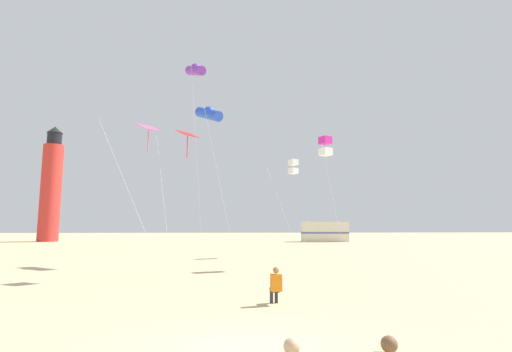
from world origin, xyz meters
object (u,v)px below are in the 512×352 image
Objects in this scene: kite_box_magenta at (325,146)px; lighthouse_distant at (51,187)px; kite_tube_blue at (209,114)px; kite_diamond_scarlet at (186,139)px; kite_tube_violet at (195,70)px; kite_flyer_standing at (276,284)px; kite_box_white at (293,167)px; rv_van_cream at (325,232)px; kite_diamond_rainbow at (148,133)px.

kite_box_magenta is 46.68m from lighthouse_distant.
kite_tube_blue is 7.11m from kite_diamond_scarlet.
kite_flyer_standing is at bearing -73.64° from kite_tube_violet.
lighthouse_distant is at bearing 129.07° from kite_tube_blue.
kite_box_magenta reaches higher than kite_flyer_standing.
kite_box_white reaches higher than kite_diamond_scarlet.
lighthouse_distant is 2.59× the size of rv_van_cream.
kite_diamond_rainbow is 0.68× the size of kite_tube_blue.
kite_tube_violet is 32.76m from rv_van_cream.
rv_van_cream is (7.92, 23.74, -5.61)m from kite_box_white.
kite_flyer_standing is 0.08× the size of kite_tube_violet.
kite_flyer_standing is 42.51m from rv_van_cream.
kite_box_magenta is (8.46, -5.25, -6.84)m from kite_tube_violet.
lighthouse_distant reaches higher than kite_diamond_scarlet.
kite_box_white is at bearing -107.35° from kite_flyer_standing.
kite_box_white is at bearing 57.75° from kite_diamond_scarlet.
kite_diamond_rainbow is (-1.02, -9.65, -7.20)m from kite_tube_violet.
kite_flyer_standing is 0.16× the size of kite_diamond_rainbow.
lighthouse_distant is (-22.82, 38.08, 1.09)m from kite_diamond_rainbow.
kite_tube_blue reaches higher than kite_diamond_scarlet.
kite_box_white is at bearing 16.24° from kite_tube_violet.
kite_box_magenta reaches higher than kite_diamond_scarlet.
kite_diamond_scarlet is (0.67, -8.81, -7.28)m from kite_tube_violet.
kite_box_white reaches higher than rv_van_cream.
kite_tube_blue is at bearing 72.42° from kite_diamond_rainbow.
lighthouse_distant is at bearing 140.20° from kite_box_white.
kite_diamond_scarlet is at bearing -111.74° from rv_van_cream.
kite_tube_violet is 1.91× the size of kite_box_magenta.
kite_box_white is 1.07× the size of kite_diamond_scarlet.
kite_box_white is 13.04m from kite_diamond_scarlet.
kite_diamond_scarlet is at bearing -56.65° from lighthouse_distant.
lighthouse_distant is at bearing -63.83° from kite_flyer_standing.
kite_tube_violet is at bearing 94.34° from kite_diamond_scarlet.
kite_tube_violet reaches higher than kite_box_white.
lighthouse_distant is at bearing 133.80° from kite_box_magenta.
kite_flyer_standing is at bearing -59.05° from kite_diamond_scarlet.
kite_tube_violet is 11.45m from kite_diamond_scarlet.
rv_van_cream is (39.39, -2.48, -6.45)m from lighthouse_distant.
kite_flyer_standing is 52.38m from lighthouse_distant.
kite_box_magenta is at bearing -101.37° from rv_van_cream.
kite_flyer_standing is at bearing -75.87° from kite_tube_blue.
kite_box_white is (7.63, 2.22, -6.94)m from kite_tube_violet.
kite_box_magenta is (4.04, 9.81, 6.49)m from kite_flyer_standing.
kite_diamond_rainbow is at bearing -113.52° from rv_van_cream.
kite_tube_violet is 2.26× the size of rv_van_cream.
kite_box_white is 25.65m from rv_van_cream.
kite_flyer_standing is 20.60m from kite_tube_violet.
kite_tube_blue is 1.63× the size of rv_van_cream.
kite_tube_blue is 8.20m from kite_box_magenta.
lighthouse_distant is (-32.30, 33.69, 0.74)m from kite_box_magenta.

